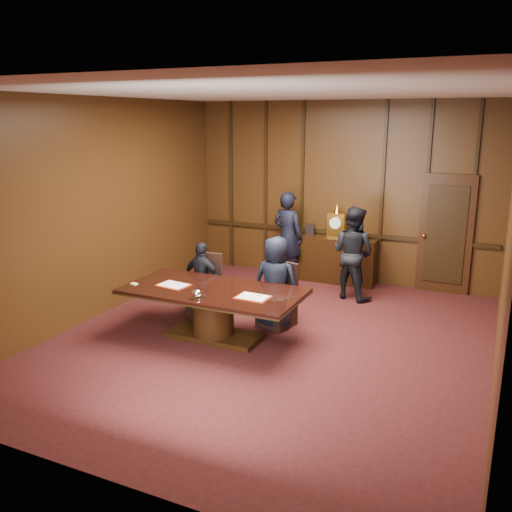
{
  "coord_description": "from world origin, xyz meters",
  "views": [
    {
      "loc": [
        2.9,
        -6.78,
        3.18
      ],
      "look_at": [
        -0.57,
        0.74,
        1.05
      ],
      "focal_mm": 38.0,
      "sensor_mm": 36.0,
      "label": 1
    }
  ],
  "objects_px": {
    "witness_right": "(353,253)",
    "witness_left": "(288,236)",
    "conference_table": "(213,305)",
    "sideboard": "(335,258)",
    "signatory_right": "(276,282)",
    "signatory_left": "(202,279)"
  },
  "relations": [
    {
      "from": "conference_table",
      "to": "signatory_left",
      "type": "height_order",
      "value": "signatory_left"
    },
    {
      "from": "witness_left",
      "to": "witness_right",
      "type": "bearing_deg",
      "value": 171.52
    },
    {
      "from": "conference_table",
      "to": "witness_left",
      "type": "xyz_separation_m",
      "value": [
        -0.11,
        3.24,
        0.38
      ]
    },
    {
      "from": "witness_left",
      "to": "signatory_left",
      "type": "bearing_deg",
      "value": 90.17
    },
    {
      "from": "signatory_left",
      "to": "witness_left",
      "type": "height_order",
      "value": "witness_left"
    },
    {
      "from": "signatory_right",
      "to": "witness_right",
      "type": "height_order",
      "value": "witness_right"
    },
    {
      "from": "witness_left",
      "to": "sideboard",
      "type": "bearing_deg",
      "value": -151.01
    },
    {
      "from": "conference_table",
      "to": "sideboard",
      "type": "bearing_deg",
      "value": 77.16
    },
    {
      "from": "signatory_right",
      "to": "witness_right",
      "type": "bearing_deg",
      "value": -114.58
    },
    {
      "from": "signatory_right",
      "to": "witness_right",
      "type": "distance_m",
      "value": 2.0
    },
    {
      "from": "conference_table",
      "to": "witness_right",
      "type": "distance_m",
      "value": 3.01
    },
    {
      "from": "signatory_right",
      "to": "conference_table",
      "type": "bearing_deg",
      "value": 47.0
    },
    {
      "from": "conference_table",
      "to": "signatory_right",
      "type": "bearing_deg",
      "value": 50.91
    },
    {
      "from": "sideboard",
      "to": "conference_table",
      "type": "distance_m",
      "value": 3.59
    },
    {
      "from": "witness_left",
      "to": "conference_table",
      "type": "bearing_deg",
      "value": 104.6
    },
    {
      "from": "witness_left",
      "to": "witness_right",
      "type": "height_order",
      "value": "witness_left"
    },
    {
      "from": "conference_table",
      "to": "signatory_left",
      "type": "xyz_separation_m",
      "value": [
        -0.65,
        0.8,
        0.1
      ]
    },
    {
      "from": "sideboard",
      "to": "signatory_right",
      "type": "relative_size",
      "value": 1.11
    },
    {
      "from": "witness_right",
      "to": "witness_left",
      "type": "bearing_deg",
      "value": -2.78
    },
    {
      "from": "signatory_right",
      "to": "witness_right",
      "type": "relative_size",
      "value": 0.86
    },
    {
      "from": "sideboard",
      "to": "witness_right",
      "type": "distance_m",
      "value": 1.06
    },
    {
      "from": "sideboard",
      "to": "witness_left",
      "type": "relative_size",
      "value": 0.9
    }
  ]
}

